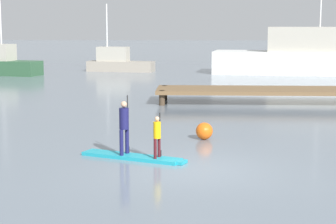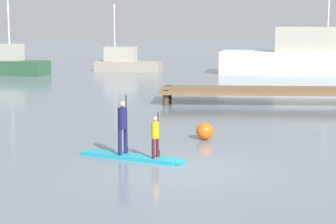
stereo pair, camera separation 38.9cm
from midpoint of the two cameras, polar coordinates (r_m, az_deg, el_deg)
ground_plane at (r=15.86m, az=2.00°, el=-5.52°), size 240.00×240.00×0.00m
paddleboard_near at (r=17.11m, az=-3.97°, el=-4.33°), size 3.13×1.70×0.10m
paddler_adult at (r=17.08m, az=-4.87°, el=-1.15°), size 0.36×0.46×1.69m
paddler_child_solo at (r=16.62m, az=-1.71°, el=-2.17°), size 0.27×0.39×1.26m
fishing_boat_white_large at (r=46.49m, az=12.81°, el=5.20°), size 14.35×5.79×9.83m
motor_boat_small_navy at (r=48.00m, az=-5.03°, el=4.80°), size 5.51×2.38×5.36m
floating_dock at (r=29.35m, az=10.49°, el=2.02°), size 12.15×2.86×0.69m
mooring_buoy_near at (r=19.84m, az=2.94°, el=-1.83°), size 0.57×0.57×0.57m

